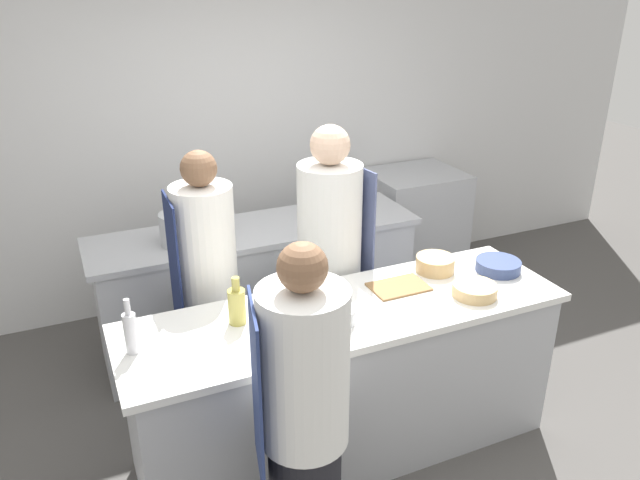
{
  "coord_description": "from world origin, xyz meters",
  "views": [
    {
      "loc": [
        -1.27,
        -2.51,
        2.52
      ],
      "look_at": [
        0.0,
        0.35,
        1.15
      ],
      "focal_mm": 35.0,
      "sensor_mm": 36.0,
      "label": 1
    }
  ],
  "objects": [
    {
      "name": "ground_plane",
      "position": [
        0.0,
        0.0,
        0.0
      ],
      "size": [
        16.0,
        16.0,
        0.0
      ],
      "primitive_type": "plane",
      "color": "#4C4947"
    },
    {
      "name": "wall_back",
      "position": [
        0.0,
        2.13,
        1.4
      ],
      "size": [
        8.0,
        0.06,
        2.8
      ],
      "color": "silver",
      "rests_on": "ground_plane"
    },
    {
      "name": "prep_counter",
      "position": [
        0.0,
        0.0,
        0.45
      ],
      "size": [
        2.36,
        0.7,
        0.9
      ],
      "color": "#A8AAAF",
      "rests_on": "ground_plane"
    },
    {
      "name": "pass_counter",
      "position": [
        -0.08,
        1.24,
        0.45
      ],
      "size": [
        2.25,
        0.62,
        0.9
      ],
      "color": "#A8AAAF",
      "rests_on": "ground_plane"
    },
    {
      "name": "oven_range",
      "position": [
        1.51,
        1.75,
        0.47
      ],
      "size": [
        0.77,
        0.65,
        0.94
      ],
      "color": "#A8AAAF",
      "rests_on": "ground_plane"
    },
    {
      "name": "chef_at_prep_near",
      "position": [
        -0.51,
        -0.63,
        0.81
      ],
      "size": [
        0.41,
        0.39,
        1.62
      ],
      "rotation": [
        0.0,
        0.0,
        1.35
      ],
      "color": "black",
      "rests_on": "ground_plane"
    },
    {
      "name": "chef_at_stove",
      "position": [
        0.17,
        0.58,
        0.86
      ],
      "size": [
        0.42,
        0.4,
        1.73
      ],
      "rotation": [
        0.0,
        0.0,
        -1.44
      ],
      "color": "black",
      "rests_on": "ground_plane"
    },
    {
      "name": "chef_at_pass_far",
      "position": [
        -0.58,
        0.65,
        0.82
      ],
      "size": [
        0.36,
        0.35,
        1.65
      ],
      "rotation": [
        0.0,
        0.0,
        1.55
      ],
      "color": "black",
      "rests_on": "ground_plane"
    },
    {
      "name": "bottle_olive_oil",
      "position": [
        -0.56,
        0.1,
        1.0
      ],
      "size": [
        0.09,
        0.09,
        0.25
      ],
      "color": "#B2A84C",
      "rests_on": "prep_counter"
    },
    {
      "name": "bottle_vinegar",
      "position": [
        -1.07,
        0.05,
        1.01
      ],
      "size": [
        0.06,
        0.06,
        0.28
      ],
      "color": "silver",
      "rests_on": "prep_counter"
    },
    {
      "name": "bottle_wine",
      "position": [
        -0.2,
        0.14,
        1.0
      ],
      "size": [
        0.09,
        0.09,
        0.25
      ],
      "color": "black",
      "rests_on": "prep_counter"
    },
    {
      "name": "bowl_mixing_large",
      "position": [
        0.66,
        0.19,
        0.95
      ],
      "size": [
        0.22,
        0.22,
        0.09
      ],
      "color": "tan",
      "rests_on": "prep_counter"
    },
    {
      "name": "bowl_prep_small",
      "position": [
        -0.13,
        -0.08,
        0.94
      ],
      "size": [
        0.24,
        0.24,
        0.08
      ],
      "color": "#B7BABC",
      "rests_on": "prep_counter"
    },
    {
      "name": "bowl_ceramic_blue",
      "position": [
        1.0,
        0.04,
        0.93
      ],
      "size": [
        0.26,
        0.26,
        0.07
      ],
      "color": "navy",
      "rests_on": "prep_counter"
    },
    {
      "name": "bowl_wooden_salad",
      "position": [
        0.69,
        -0.15,
        0.93
      ],
      "size": [
        0.24,
        0.24,
        0.06
      ],
      "color": "tan",
      "rests_on": "prep_counter"
    },
    {
      "name": "cup",
      "position": [
        -0.33,
        -0.24,
        0.94
      ],
      "size": [
        0.1,
        0.1,
        0.08
      ],
      "color": "#B2382D",
      "rests_on": "prep_counter"
    },
    {
      "name": "cutting_board",
      "position": [
        0.36,
        0.09,
        0.91
      ],
      "size": [
        0.31,
        0.21,
        0.01
      ],
      "color": "olive",
      "rests_on": "prep_counter"
    },
    {
      "name": "stockpot",
      "position": [
        -0.6,
        1.18,
        1.01
      ],
      "size": [
        0.26,
        0.26,
        0.21
      ],
      "color": "#A8AAAF",
      "rests_on": "pass_counter"
    }
  ]
}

